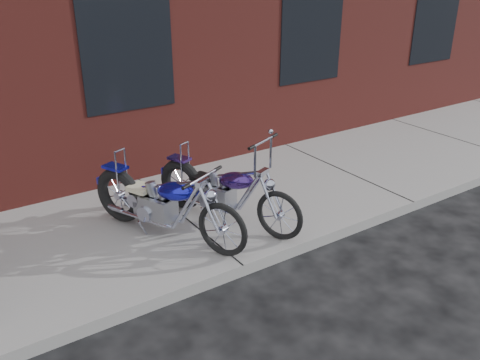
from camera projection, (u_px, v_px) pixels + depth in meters
ground at (243, 276)px, 5.91m from camera, size 120.00×120.00×0.00m
sidewalk at (183, 220)px, 7.02m from camera, size 22.00×3.00×0.15m
chopper_purple at (224, 193)px, 6.69m from camera, size 0.97×2.13×1.27m
chopper_blue at (164, 205)px, 6.33m from camera, size 1.08×2.19×1.02m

